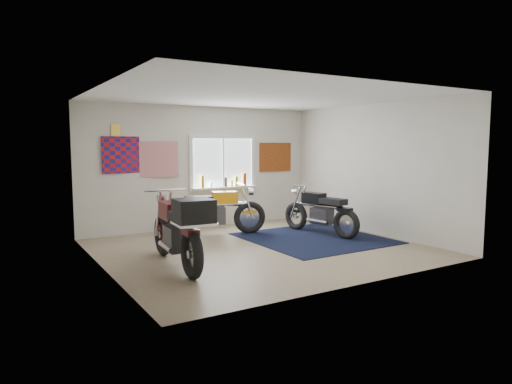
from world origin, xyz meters
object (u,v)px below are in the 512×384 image
yellow_triumph (215,213)px  maroon_tourer (179,230)px  navy_rug (314,238)px  black_chrome_bike (320,213)px

yellow_triumph → maroon_tourer: bearing=-112.4°
navy_rug → yellow_triumph: 2.07m
yellow_triumph → black_chrome_bike: (1.90, -1.04, -0.02)m
yellow_triumph → maroon_tourer: size_ratio=0.92×
maroon_tourer → navy_rug: bearing=-72.5°
navy_rug → black_chrome_bike: bearing=36.9°
black_chrome_bike → navy_rug: bearing=116.4°
navy_rug → black_chrome_bike: 0.65m
navy_rug → maroon_tourer: size_ratio=1.15×
black_chrome_bike → maroon_tourer: bearing=95.2°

